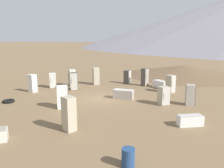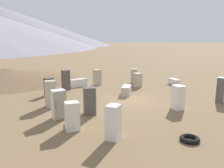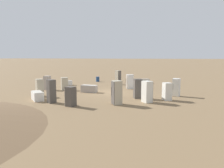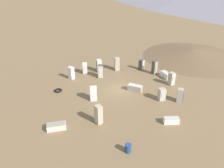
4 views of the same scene
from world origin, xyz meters
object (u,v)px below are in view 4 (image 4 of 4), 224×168
(discarded_fridge_10, at_px, (135,88))
(discarded_fridge_13, at_px, (94,94))
(discarded_fridge_4, at_px, (155,67))
(discarded_fridge_14, at_px, (71,73))
(discarded_fridge_5, at_px, (117,64))
(scrap_tire, at_px, (58,90))
(discarded_fridge_15, at_px, (166,75))
(discarded_fridge_11, at_px, (85,68))
(discarded_fridge_3, at_px, (172,79))
(discarded_fridge_6, at_px, (99,114))
(discarded_fridge_0, at_px, (141,65))
(discarded_fridge_1, at_px, (101,71))
(rusty_barrel, at_px, (128,148))
(discarded_fridge_7, at_px, (171,120))
(discarded_fridge_8, at_px, (180,95))
(discarded_fridge_2, at_px, (162,94))
(discarded_fridge_12, at_px, (99,66))
(discarded_fridge_9, at_px, (56,126))

(discarded_fridge_10, xyz_separation_m, discarded_fridge_13, (-3.29, -4.14, 0.45))
(discarded_fridge_4, bearing_deg, discarded_fridge_14, -25.35)
(discarded_fridge_5, distance_m, scrap_tire, 9.76)
(discarded_fridge_13, relative_size, discarded_fridge_15, 0.91)
(discarded_fridge_11, xyz_separation_m, discarded_fridge_14, (-0.59, -2.35, 0.09))
(discarded_fridge_3, bearing_deg, discarded_fridge_15, -110.99)
(discarded_fridge_6, bearing_deg, discarded_fridge_15, 12.98)
(discarded_fridge_3, relative_size, discarded_fridge_15, 0.89)
(discarded_fridge_4, height_order, discarded_fridge_15, discarded_fridge_4)
(discarded_fridge_0, distance_m, discarded_fridge_5, 3.59)
(discarded_fridge_3, height_order, discarded_fridge_11, discarded_fridge_3)
(discarded_fridge_1, height_order, rusty_barrel, discarded_fridge_1)
(discarded_fridge_4, bearing_deg, discarded_fridge_7, 54.88)
(discarded_fridge_10, bearing_deg, discarded_fridge_8, 88.32)
(discarded_fridge_5, height_order, discarded_fridge_13, discarded_fridge_5)
(discarded_fridge_3, relative_size, discarded_fridge_7, 1.06)
(discarded_fridge_2, xyz_separation_m, discarded_fridge_14, (-12.31, -0.32, 0.14))
(discarded_fridge_1, height_order, discarded_fridge_14, discarded_fridge_1)
(discarded_fridge_0, bearing_deg, rusty_barrel, 26.87)
(discarded_fridge_1, distance_m, discarded_fridge_10, 5.84)
(discarded_fridge_12, xyz_separation_m, discarded_fridge_14, (-2.02, -3.84, -0.03))
(discarded_fridge_6, height_order, discarded_fridge_9, discarded_fridge_6)
(discarded_fridge_0, xyz_separation_m, discarded_fridge_10, (1.69, -6.49, -0.37))
(discarded_fridge_2, xyz_separation_m, discarded_fridge_3, (0.01, 4.29, 0.11))
(discarded_fridge_6, bearing_deg, discarded_fridge_11, 66.38)
(discarded_fridge_3, xyz_separation_m, scrap_tire, (-11.67, -8.18, -0.72))
(discarded_fridge_2, distance_m, discarded_fridge_11, 11.89)
(discarded_fridge_4, xyz_separation_m, discarded_fridge_13, (-3.77, -10.06, -0.12))
(scrap_tire, xyz_separation_m, rusty_barrel, (11.62, -5.17, 0.27))
(discarded_fridge_0, bearing_deg, discarded_fridge_4, 84.68)
(discarded_fridge_11, bearing_deg, discarded_fridge_7, 124.35)
(discarded_fridge_13, bearing_deg, discarded_fridge_6, 4.75)
(discarded_fridge_13, bearing_deg, discarded_fridge_1, 169.27)
(discarded_fridge_6, relative_size, discarded_fridge_7, 1.22)
(discarded_fridge_0, height_order, discarded_fridge_6, discarded_fridge_6)
(discarded_fridge_1, bearing_deg, discarded_fridge_3, 166.79)
(discarded_fridge_2, bearing_deg, discarded_fridge_11, -52.36)
(discarded_fridge_2, xyz_separation_m, discarded_fridge_6, (-4.10, -6.90, 0.25))
(discarded_fridge_13, relative_size, discarded_fridge_14, 0.98)
(discarded_fridge_8, relative_size, discarded_fridge_14, 0.94)
(discarded_fridge_7, distance_m, discarded_fridge_15, 10.23)
(discarded_fridge_7, relative_size, rusty_barrel, 2.07)
(discarded_fridge_0, height_order, discarded_fridge_11, discarded_fridge_11)
(discarded_fridge_9, bearing_deg, discarded_fridge_7, -98.49)
(discarded_fridge_3, xyz_separation_m, rusty_barrel, (-0.05, -13.35, -0.45))
(discarded_fridge_10, bearing_deg, discarded_fridge_9, -21.74)
(discarded_fridge_2, xyz_separation_m, discarded_fridge_15, (-1.14, 6.00, -0.33))
(discarded_fridge_8, height_order, discarded_fridge_9, discarded_fridge_8)
(discarded_fridge_9, bearing_deg, discarded_fridge_0, -47.69)
(discarded_fridge_4, xyz_separation_m, discarded_fridge_6, (-1.13, -13.38, 0.01))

